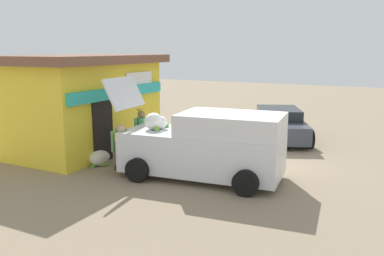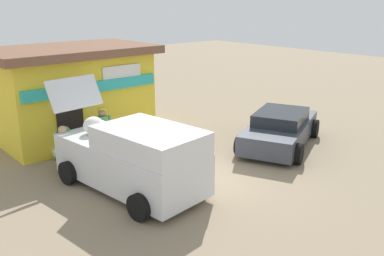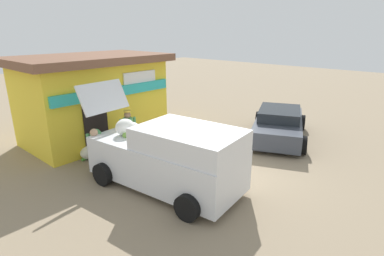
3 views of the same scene
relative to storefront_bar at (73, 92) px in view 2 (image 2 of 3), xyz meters
name	(u,v)px [view 2 (image 2 of 3)]	position (x,y,z in m)	size (l,w,h in m)	color
ground_plane	(188,181)	(0.56, -5.73, -1.70)	(60.00, 60.00, 0.00)	gray
storefront_bar	(73,92)	(0.00, 0.00, 0.00)	(5.69, 3.72, 3.32)	yellow
delivery_van	(133,157)	(-0.86, -5.18, -0.77)	(2.61, 4.98, 2.71)	silver
parked_sedan	(280,129)	(4.96, -5.49, -1.10)	(4.65, 3.40, 1.23)	#383D47
vendor_standing	(103,130)	(-0.32, -2.64, -0.73)	(0.55, 0.42, 1.68)	#4C4C51
customer_bending	(69,141)	(-1.52, -2.76, -0.79)	(0.75, 0.74, 1.47)	#726047
unloaded_banana_pile	(64,152)	(-1.28, -1.72, -1.49)	(0.92, 0.64, 0.46)	silver
paint_bucket	(163,143)	(1.73, -3.03, -1.54)	(0.27, 0.27, 0.32)	#BF3F33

